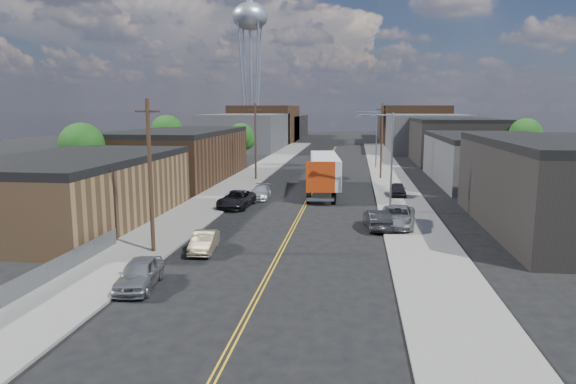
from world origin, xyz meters
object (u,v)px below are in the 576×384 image
(car_left_c, at_px, (236,199))
(car_left_d, at_px, (260,192))
(car_left_a, at_px, (139,274))
(car_right_lot_c, at_px, (398,189))
(car_right_lot_a, at_px, (397,216))
(car_ahead_truck, at_px, (330,173))
(semi_truck, at_px, (325,171))
(car_right_oncoming, at_px, (377,219))
(water_tower, at_px, (250,22))
(car_left_b, at_px, (204,242))

(car_left_c, xyz_separation_m, car_left_d, (1.40, 5.08, -0.12))
(car_left_a, bearing_deg, car_right_lot_c, 55.40)
(car_right_lot_a, bearing_deg, car_left_c, 162.48)
(car_ahead_truck, bearing_deg, semi_truck, -84.47)
(car_left_d, bearing_deg, car_right_lot_a, -43.92)
(car_right_oncoming, bearing_deg, car_ahead_truck, -86.79)
(car_left_c, bearing_deg, water_tower, 104.22)
(semi_truck, distance_m, car_right_lot_c, 8.32)
(car_left_c, xyz_separation_m, car_right_oncoming, (13.00, -7.22, -0.02))
(water_tower, distance_m, car_right_lot_c, 87.46)
(semi_truck, height_order, car_right_oncoming, semi_truck)
(car_left_a, xyz_separation_m, car_left_b, (1.40, 7.11, -0.10))
(car_left_c, height_order, car_right_oncoming, car_left_c)
(car_left_b, bearing_deg, semi_truck, 70.14)
(car_left_a, height_order, car_left_c, car_left_c)
(car_left_b, xyz_separation_m, car_ahead_truck, (6.50, 36.64, 0.04))
(car_left_b, height_order, car_right_oncoming, car_right_oncoming)
(semi_truck, distance_m, car_left_a, 33.45)
(car_left_c, bearing_deg, car_left_b, -81.05)
(car_left_b, bearing_deg, car_left_a, -106.61)
(car_left_d, bearing_deg, water_tower, 99.88)
(semi_truck, relative_size, car_left_a, 3.67)
(car_left_c, distance_m, car_ahead_truck, 22.82)
(car_left_b, bearing_deg, car_right_lot_c, 52.78)
(car_left_c, distance_m, car_right_lot_a, 16.05)
(car_right_lot_c, bearing_deg, car_left_d, -168.06)
(water_tower, distance_m, car_ahead_truck, 73.25)
(car_left_a, xyz_separation_m, car_left_c, (0.00, 22.34, 0.02))
(semi_truck, relative_size, car_right_lot_c, 4.20)
(car_right_lot_a, relative_size, car_ahead_truck, 1.12)
(car_left_c, distance_m, car_right_lot_c, 17.69)
(car_left_d, height_order, car_right_oncoming, car_right_oncoming)
(car_left_a, xyz_separation_m, car_ahead_truck, (7.90, 43.75, -0.06))
(car_left_c, relative_size, car_right_oncoming, 1.21)
(car_left_b, bearing_deg, car_ahead_truck, 74.47)
(car_left_a, bearing_deg, car_right_oncoming, 42.18)
(car_left_d, height_order, car_right_lot_c, car_right_lot_c)
(car_left_c, bearing_deg, semi_truck, 55.73)
(car_right_oncoming, bearing_deg, car_right_lot_a, -167.32)
(car_left_a, height_order, car_left_b, car_left_a)
(water_tower, height_order, car_right_lot_c, water_tower)
(car_right_oncoming, height_order, car_right_lot_c, car_right_oncoming)
(car_left_a, distance_m, car_right_lot_a, 21.43)
(car_right_lot_c, bearing_deg, car_right_oncoming, -99.86)
(car_ahead_truck, bearing_deg, car_right_lot_c, -54.04)
(semi_truck, xyz_separation_m, car_right_lot_a, (6.70, -16.77, -1.51))
(water_tower, relative_size, car_left_b, 9.03)
(car_left_b, relative_size, car_right_lot_c, 1.03)
(car_left_c, bearing_deg, car_left_a, -86.30)
(water_tower, distance_m, car_left_a, 111.55)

